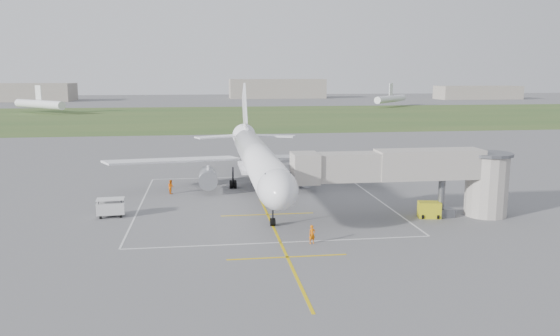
{
  "coord_description": "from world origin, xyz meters",
  "views": [
    {
      "loc": [
        -6.55,
        -66.51,
        14.84
      ],
      "look_at": [
        2.2,
        -4.0,
        4.0
      ],
      "focal_mm": 35.0,
      "sensor_mm": 36.0,
      "label": 1
    }
  ],
  "objects": [
    {
      "name": "ramp_worker_nose",
      "position": [
        2.75,
        -20.66,
        0.84
      ],
      "size": [
        0.69,
        0.54,
        1.67
      ],
      "primitive_type": "imported",
      "rotation": [
        0.0,
        0.0,
        0.25
      ],
      "color": "orange",
      "rests_on": "ground"
    },
    {
      "name": "distant_hangars",
      "position": [
        -16.15,
        265.19,
        5.17
      ],
      "size": [
        345.0,
        49.0,
        12.0
      ],
      "color": "gray",
      "rests_on": "ground"
    },
    {
      "name": "gpu_unit",
      "position": [
        16.68,
        -13.61,
        0.83
      ],
      "size": [
        2.48,
        1.96,
        1.68
      ],
      "rotation": [
        0.0,
        0.0,
        -0.2
      ],
      "color": "gold",
      "rests_on": "ground"
    },
    {
      "name": "distant_aircraft",
      "position": [
        5.58,
        168.75,
        3.59
      ],
      "size": [
        174.07,
        50.97,
        8.85
      ],
      "color": "white",
      "rests_on": "ground"
    },
    {
      "name": "jet_bridge",
      "position": [
        15.72,
        -13.5,
        4.74
      ],
      "size": [
        23.4,
        5.0,
        7.2
      ],
      "color": "#B0A89F",
      "rests_on": "ground"
    },
    {
      "name": "apron_markings",
      "position": [
        0.0,
        -5.82,
        0.01
      ],
      "size": [
        28.2,
        60.0,
        0.01
      ],
      "color": "gold",
      "rests_on": "ground"
    },
    {
      "name": "baggage_cart",
      "position": [
        -16.48,
        -8.65,
        1.01
      ],
      "size": [
        2.95,
        1.92,
        1.97
      ],
      "rotation": [
        0.0,
        0.0,
        0.08
      ],
      "color": "silver",
      "rests_on": "ground"
    },
    {
      "name": "airliner",
      "position": [
        -0.0,
        0.75,
        4.39
      ],
      "size": [
        38.93,
        46.75,
        13.52
      ],
      "color": "white",
      "rests_on": "ground"
    },
    {
      "name": "ground",
      "position": [
        0.0,
        0.0,
        0.0
      ],
      "size": [
        700.0,
        700.0,
        0.0
      ],
      "primitive_type": "plane",
      "color": "#5A5A5D",
      "rests_on": "ground"
    },
    {
      "name": "ramp_worker_wing",
      "position": [
        -10.85,
        2.02,
        0.89
      ],
      "size": [
        0.99,
        1.07,
        1.77
      ],
      "primitive_type": "imported",
      "rotation": [
        0.0,
        0.0,
        2.04
      ],
      "color": "#D96006",
      "rests_on": "ground"
    },
    {
      "name": "grass_strip",
      "position": [
        0.0,
        130.0,
        0.01
      ],
      "size": [
        700.0,
        120.0,
        0.02
      ],
      "primitive_type": "cube",
      "color": "#335324",
      "rests_on": "ground"
    }
  ]
}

